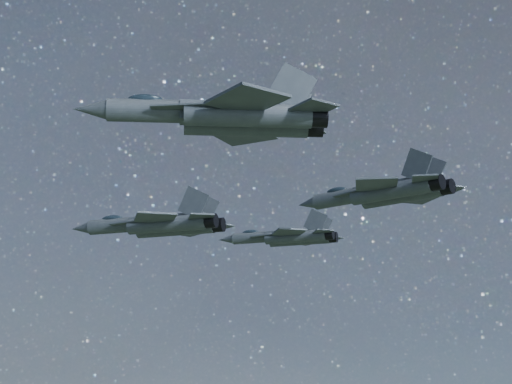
# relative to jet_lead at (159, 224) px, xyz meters

# --- Properties ---
(jet_lead) EXTENTS (18.87, 13.33, 4.78)m
(jet_lead) POSITION_rel_jet_lead_xyz_m (0.00, 0.00, 0.00)
(jet_lead) COLOR #384147
(jet_left) EXTENTS (15.05, 10.63, 3.81)m
(jet_left) POSITION_rel_jet_lead_xyz_m (11.89, 10.49, 0.00)
(jet_left) COLOR #384147
(jet_right) EXTENTS (19.67, 13.11, 4.99)m
(jet_right) POSITION_rel_jet_lead_xyz_m (16.20, -27.07, 1.78)
(jet_right) COLOR #384147
(jet_slot) EXTENTS (18.10, 11.91, 4.64)m
(jet_slot) POSITION_rel_jet_lead_xyz_m (24.72, -1.61, 1.54)
(jet_slot) COLOR #384147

